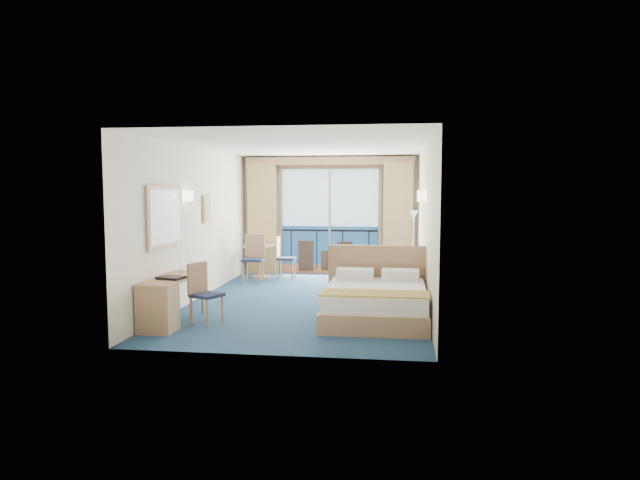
# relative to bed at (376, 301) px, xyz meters

# --- Properties ---
(floor) EXTENTS (6.50, 6.50, 0.00)m
(floor) POSITION_rel_bed_xyz_m (-1.23, 1.27, -0.29)
(floor) COLOR navy
(floor) RESTS_ON ground
(room_walls) EXTENTS (4.04, 6.54, 2.72)m
(room_walls) POSITION_rel_bed_xyz_m (-1.23, 1.27, 1.49)
(room_walls) COLOR white
(room_walls) RESTS_ON ground
(balcony_door) EXTENTS (2.36, 0.03, 2.52)m
(balcony_door) POSITION_rel_bed_xyz_m (-1.23, 4.49, 0.85)
(balcony_door) COLOR navy
(balcony_door) RESTS_ON room_walls
(curtain_left) EXTENTS (0.65, 0.22, 2.55)m
(curtain_left) POSITION_rel_bed_xyz_m (-2.78, 4.34, 0.98)
(curtain_left) COLOR tan
(curtain_left) RESTS_ON room_walls
(curtain_right) EXTENTS (0.65, 0.22, 2.55)m
(curtain_right) POSITION_rel_bed_xyz_m (0.32, 4.34, 0.98)
(curtain_right) COLOR tan
(curtain_right) RESTS_ON room_walls
(pelmet) EXTENTS (3.80, 0.25, 0.18)m
(pelmet) POSITION_rel_bed_xyz_m (-1.23, 4.37, 2.29)
(pelmet) COLOR tan
(pelmet) RESTS_ON room_walls
(mirror) EXTENTS (0.05, 1.25, 0.95)m
(mirror) POSITION_rel_bed_xyz_m (-3.20, -0.23, 1.26)
(mirror) COLOR tan
(mirror) RESTS_ON room_walls
(wall_print) EXTENTS (0.04, 0.42, 0.52)m
(wall_print) POSITION_rel_bed_xyz_m (-3.20, 1.72, 1.31)
(wall_print) COLOR tan
(wall_print) RESTS_ON room_walls
(sconce_left) EXTENTS (0.18, 0.18, 0.18)m
(sconce_left) POSITION_rel_bed_xyz_m (-3.17, 0.67, 1.56)
(sconce_left) COLOR #FFE3B2
(sconce_left) RESTS_ON room_walls
(sconce_right) EXTENTS (0.18, 0.18, 0.18)m
(sconce_right) POSITION_rel_bed_xyz_m (0.71, 1.12, 1.56)
(sconce_right) COLOR #FFE3B2
(sconce_right) RESTS_ON room_walls
(bed) EXTENTS (1.65, 1.96, 1.04)m
(bed) POSITION_rel_bed_xyz_m (0.00, 0.00, 0.00)
(bed) COLOR tan
(bed) RESTS_ON ground
(nightstand) EXTENTS (0.47, 0.45, 0.62)m
(nightstand) POSITION_rel_bed_xyz_m (0.52, 1.28, 0.02)
(nightstand) COLOR tan
(nightstand) RESTS_ON ground
(phone) EXTENTS (0.23, 0.20, 0.08)m
(phone) POSITION_rel_bed_xyz_m (0.56, 1.31, 0.37)
(phone) COLOR silver
(phone) RESTS_ON nightstand
(armchair) EXTENTS (0.96, 0.97, 0.68)m
(armchair) POSITION_rel_bed_xyz_m (0.42, 3.26, 0.05)
(armchair) COLOR #4A515A
(armchair) RESTS_ON ground
(floor_lamp) EXTENTS (0.21, 0.21, 1.50)m
(floor_lamp) POSITION_rel_bed_xyz_m (0.65, 3.71, 0.85)
(floor_lamp) COLOR silver
(floor_lamp) RESTS_ON ground
(desk) EXTENTS (0.50, 1.46, 0.69)m
(desk) POSITION_rel_bed_xyz_m (-2.96, -0.99, 0.09)
(desk) COLOR tan
(desk) RESTS_ON ground
(desk_chair) EXTENTS (0.52, 0.51, 0.90)m
(desk_chair) POSITION_rel_bed_xyz_m (-2.51, -0.55, 0.21)
(desk_chair) COLOR #1B2441
(desk_chair) RESTS_ON ground
(folder) EXTENTS (0.41, 0.34, 0.03)m
(folder) POSITION_rel_bed_xyz_m (-2.91, -0.74, 0.41)
(folder) COLOR black
(folder) RESTS_ON desk
(desk_lamp) EXTENTS (0.11, 0.11, 0.42)m
(desk_lamp) POSITION_rel_bed_xyz_m (-3.01, -0.08, 0.71)
(desk_lamp) COLOR silver
(desk_lamp) RESTS_ON desk
(round_table) EXTENTS (0.79, 0.79, 0.71)m
(round_table) POSITION_rel_bed_xyz_m (-2.68, 3.76, 0.25)
(round_table) COLOR tan
(round_table) RESTS_ON ground
(table_chair_a) EXTENTS (0.41, 0.40, 0.91)m
(table_chair_a) POSITION_rel_bed_xyz_m (-2.17, 3.68, 0.23)
(table_chair_a) COLOR #1B2441
(table_chair_a) RESTS_ON ground
(table_chair_b) EXTENTS (0.45, 0.46, 1.01)m
(table_chair_b) POSITION_rel_bed_xyz_m (-2.67, 3.13, 0.28)
(table_chair_b) COLOR #1B2441
(table_chair_b) RESTS_ON ground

